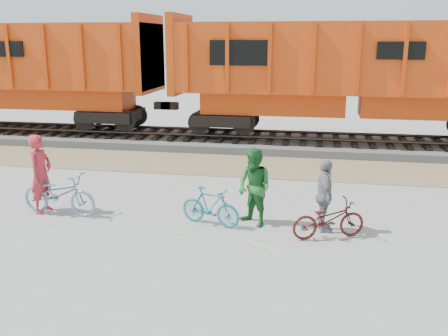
{
  "coord_description": "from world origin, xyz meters",
  "views": [
    {
      "loc": [
        1.73,
        -10.9,
        4.23
      ],
      "look_at": [
        -0.56,
        1.5,
        0.96
      ],
      "focal_mm": 40.0,
      "sensor_mm": 36.0,
      "label": 1
    }
  ],
  "objects": [
    {
      "name": "gravel_strip",
      "position": [
        0.0,
        5.5,
        0.01
      ],
      "size": [
        120.0,
        3.0,
        0.02
      ],
      "primitive_type": "cube",
      "color": "#867653",
      "rests_on": "ground"
    },
    {
      "name": "bicycle_maroon",
      "position": [
        2.12,
        -0.45,
        0.43
      ],
      "size": [
        1.74,
        1.14,
        0.86
      ],
      "primitive_type": "imported",
      "rotation": [
        0.0,
        0.0,
        1.95
      ],
      "color": "#4C1512",
      "rests_on": "ground"
    },
    {
      "name": "ballast_bed",
      "position": [
        0.0,
        9.0,
        0.15
      ],
      "size": [
        120.0,
        4.0,
        0.3
      ],
      "primitive_type": "cube",
      "color": "slate",
      "rests_on": "ground"
    },
    {
      "name": "hopper_car_center",
      "position": [
        3.12,
        9.0,
        3.01
      ],
      "size": [
        14.0,
        3.13,
        4.65
      ],
      "color": "black",
      "rests_on": "track"
    },
    {
      "name": "person_woman",
      "position": [
        2.02,
        -0.05,
        0.83
      ],
      "size": [
        0.58,
        1.03,
        1.66
      ],
      "primitive_type": "imported",
      "rotation": [
        0.0,
        0.0,
        1.76
      ],
      "color": "gray",
      "rests_on": "ground"
    },
    {
      "name": "bicycle_blue",
      "position": [
        -4.41,
        -0.09,
        0.52
      ],
      "size": [
        2.05,
        0.9,
        1.05
      ],
      "primitive_type": "imported",
      "rotation": [
        0.0,
        0.0,
        1.47
      ],
      "color": "#6691B8",
      "rests_on": "ground"
    },
    {
      "name": "track",
      "position": [
        0.0,
        9.0,
        0.47
      ],
      "size": [
        120.0,
        2.6,
        0.24
      ],
      "color": "black",
      "rests_on": "ballast_bed"
    },
    {
      "name": "bicycle_teal",
      "position": [
        -0.58,
        -0.15,
        0.45
      ],
      "size": [
        1.57,
        0.86,
        0.91
      ],
      "primitive_type": "imported",
      "rotation": [
        0.0,
        0.0,
        1.27
      ],
      "color": "teal",
      "rests_on": "ground"
    },
    {
      "name": "person_man",
      "position": [
        0.42,
        0.05,
        0.91
      ],
      "size": [
        1.12,
        1.09,
        1.82
      ],
      "primitive_type": "imported",
      "rotation": [
        0.0,
        0.0,
        -0.66
      ],
      "color": "#216628",
      "rests_on": "ground"
    },
    {
      "name": "ground",
      "position": [
        0.0,
        0.0,
        0.0
      ],
      "size": [
        120.0,
        120.0,
        0.0
      ],
      "primitive_type": "plane",
      "color": "#9E9E99",
      "rests_on": "ground"
    },
    {
      "name": "person_solo",
      "position": [
        -4.91,
        0.01,
        0.99
      ],
      "size": [
        0.51,
        0.74,
        1.97
      ],
      "primitive_type": "imported",
      "rotation": [
        0.0,
        0.0,
        1.52
      ],
      "color": "#B62730",
      "rests_on": "ground"
    }
  ]
}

